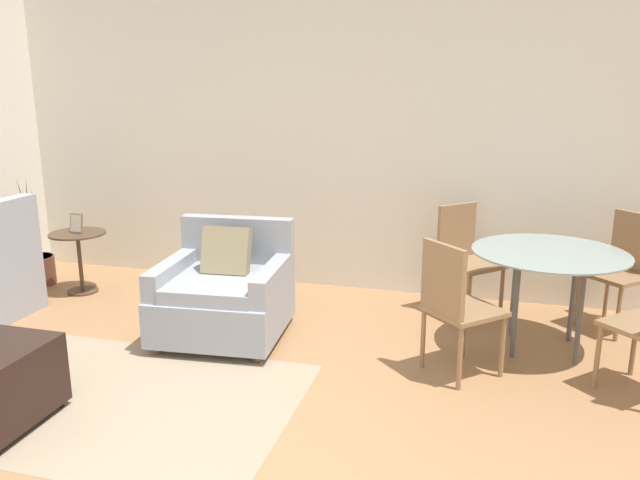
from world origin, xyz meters
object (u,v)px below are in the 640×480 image
(dining_chair_far_left, at_px, (464,252))
(dining_chair_far_right, at_px, (624,263))
(dining_table, at_px, (549,263))
(dining_chair_near_left, at_px, (454,300))
(potted_plant, at_px, (35,261))
(side_table, at_px, (79,250))
(picture_frame, at_px, (76,223))
(armchair, at_px, (225,293))

(dining_chair_far_left, relative_size, dining_chair_far_right, 1.00)
(dining_table, height_order, dining_chair_near_left, dining_chair_near_left)
(potted_plant, distance_m, dining_table, 4.55)
(potted_plant, xyz_separation_m, side_table, (0.56, -0.09, 0.17))
(side_table, xyz_separation_m, dining_table, (3.96, -0.19, 0.24))
(dining_chair_far_right, bearing_deg, picture_frame, -174.89)
(picture_frame, xyz_separation_m, dining_chair_far_right, (4.56, 0.41, -0.13))
(dining_table, bearing_deg, armchair, -170.70)
(side_table, relative_size, dining_chair_near_left, 0.62)
(dining_chair_near_left, bearing_deg, potted_plant, 167.25)
(side_table, height_order, dining_chair_near_left, dining_chair_near_left)
(armchair, xyz_separation_m, dining_table, (2.29, 0.37, 0.31))
(armchair, height_order, dining_chair_near_left, dining_chair_near_left)
(potted_plant, bearing_deg, dining_table, -3.62)
(armchair, xyz_separation_m, picture_frame, (-1.67, 0.57, 0.31))
(dining_chair_far_right, bearing_deg, potted_plant, -176.49)
(dining_chair_near_left, bearing_deg, picture_frame, 166.69)
(picture_frame, bearing_deg, armchair, -18.78)
(potted_plant, xyz_separation_m, picture_frame, (0.56, -0.09, 0.42))
(armchair, height_order, picture_frame, armchair)
(dining_chair_far_left, bearing_deg, armchair, -149.97)
(potted_plant, xyz_separation_m, dining_chair_near_left, (3.92, -0.89, 0.29))
(potted_plant, xyz_separation_m, dining_chair_far_left, (3.92, 0.31, 0.29))
(armchair, distance_m, side_table, 1.77)
(potted_plant, height_order, picture_frame, potted_plant)
(picture_frame, relative_size, dining_chair_near_left, 0.19)
(potted_plant, relative_size, dining_chair_far_right, 1.16)
(picture_frame, xyz_separation_m, dining_table, (3.96, -0.19, -0.00))
(potted_plant, height_order, side_table, potted_plant)
(dining_chair_near_left, distance_m, dining_chair_far_left, 1.20)
(side_table, bearing_deg, dining_chair_far_right, 5.11)
(armchair, relative_size, dining_chair_far_left, 1.08)
(potted_plant, bearing_deg, dining_chair_far_right, 3.51)
(dining_table, xyz_separation_m, dining_chair_far_left, (-0.60, 0.60, -0.12))
(picture_frame, xyz_separation_m, dining_chair_near_left, (3.36, -0.80, -0.13))
(potted_plant, bearing_deg, side_table, -9.41)
(armchair, bearing_deg, dining_chair_far_right, 18.66)
(armchair, xyz_separation_m, dining_chair_far_right, (2.89, 0.98, 0.19))
(side_table, bearing_deg, dining_chair_far_left, 6.92)
(armchair, distance_m, picture_frame, 1.79)
(dining_chair_far_right, bearing_deg, armchair, -161.34)
(dining_chair_far_right, bearing_deg, dining_chair_near_left, -135.00)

